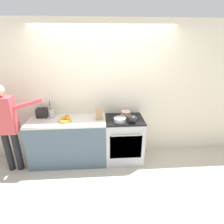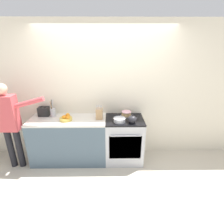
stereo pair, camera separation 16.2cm
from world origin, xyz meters
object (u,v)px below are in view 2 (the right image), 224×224
Objects in this scene: fruit_bowl at (66,118)px; stove_range at (124,140)px; utensil_crock at (53,112)px; mixing_bowl at (119,120)px; knife_block at (99,114)px; tea_kettle at (132,119)px; person_baker at (9,120)px; toaster at (44,111)px; layer_cake at (126,114)px.

stove_range is at bearing 2.19° from fruit_bowl.
stove_range is 1.46m from utensil_crock.
knife_block is (-0.37, 0.16, 0.06)m from mixing_bowl.
knife_block is at bearing 162.01° from tea_kettle.
utensil_crock is 0.74m from person_baker.
fruit_bowl is (0.29, -0.18, -0.05)m from utensil_crock.
tea_kettle is 0.90× the size of toaster.
toaster is at bearing 168.36° from tea_kettle.
stove_range is 1.64m from toaster.
toaster reaches higher than mixing_bowl.
person_baker reaches higher than stove_range.
fruit_bowl is 0.52m from toaster.
stove_range is at bearing -107.24° from layer_cake.
fruit_bowl is (-1.11, -0.18, -0.00)m from layer_cake.
mixing_bowl is 0.66× the size of utensil_crock.
toaster reaches higher than stove_range.
person_baker reaches higher than utensil_crock.
mixing_bowl is (-0.15, -0.27, -0.00)m from layer_cake.
tea_kettle is 1.70m from toaster.
toaster is at bearing 167.90° from mixing_bowl.
tea_kettle is 2.14m from person_baker.
toaster reaches higher than layer_cake.
utensil_crock is at bearing 173.99° from stove_range.
tea_kettle is 0.12× the size of person_baker.
tea_kettle is 0.66× the size of knife_block.
tea_kettle is 0.62m from knife_block.
knife_block is (-0.51, -0.12, 0.06)m from layer_cake.
mixing_bowl is 0.97m from fruit_bowl.
person_baker is (-1.55, -0.21, -0.03)m from knife_block.
layer_cake is at bearing 61.90° from mixing_bowl.
tea_kettle is at bearing -12.12° from person_baker.
fruit_bowl is at bearing 174.56° from mixing_bowl.
utensil_crock reaches higher than mixing_bowl.
knife_block is 0.18× the size of person_baker.
stove_range is at bearing -6.51° from toaster.
mixing_bowl is 1.47m from toaster.
toaster is (-0.48, 0.22, 0.05)m from fruit_bowl.
tea_kettle is (0.12, -0.17, 0.51)m from stove_range.
stove_range is 2.68× the size of utensil_crock.
person_baker reaches higher than knife_block.
knife_block is 0.90m from utensil_crock.
layer_cake is at bearing 72.76° from stove_range.
toaster is 0.60m from person_baker.
toaster is at bearing 169.91° from utensil_crock.
layer_cake is 0.79× the size of knife_block.
layer_cake is at bearing -3.60° from person_baker.
mixing_bowl is 0.76× the size of knife_block.
utensil_crock reaches higher than tea_kettle.
knife_block reaches higher than stove_range.
utensil_crock is at bearing -10.09° from toaster.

